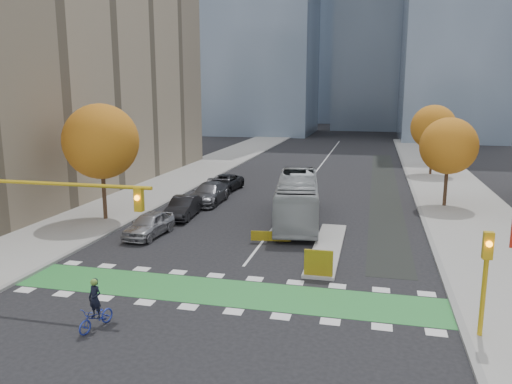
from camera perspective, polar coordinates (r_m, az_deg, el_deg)
The scene contains 22 objects.
ground at distance 21.96m, azimuth -4.87°, elevation -12.79°, with size 300.00×300.00×0.00m, color black.
sidewalk_west at distance 44.67m, azimuth -13.35°, elevation -0.45°, with size 7.00×120.00×0.15m, color gray.
sidewalk_east at distance 40.62m, azimuth 23.13°, elevation -2.23°, with size 7.00×120.00×0.15m, color gray.
curb_west at distance 43.23m, azimuth -9.20°, elevation -0.67°, with size 0.30×120.00×0.16m, color gray.
curb_east at distance 40.16m, azimuth 18.21°, elevation -2.02°, with size 0.30×120.00×0.16m, color gray.
bike_crossing at distance 23.27m, azimuth -3.70°, elevation -11.33°, with size 20.00×3.00×0.01m, color #297E35.
centre_line at distance 60.02m, azimuth 7.14°, elevation 2.67°, with size 0.15×70.00×0.01m, color silver.
bike_lane_paint at distance 49.82m, azimuth 14.44°, elevation 0.62°, with size 2.50×50.00×0.01m, color black.
median_island at distance 29.47m, azimuth 8.16°, elevation -6.32°, with size 1.60×10.00×0.16m, color gray.
hazard_board at distance 24.71m, azimuth 7.15°, elevation -8.04°, with size 1.40×0.12×1.30m, color yellow.
building_west at distance 51.16m, azimuth -23.89°, elevation 14.37°, with size 16.00×44.00×25.00m, color gray.
tree_west at distance 36.20m, azimuth -17.30°, elevation 5.53°, with size 5.20×5.20×8.22m.
tree_east_near at distance 41.58m, azimuth 21.15°, elevation 4.92°, with size 4.40×4.40×7.08m.
tree_east_far at distance 57.44m, azimuth 19.62°, elevation 6.98°, with size 4.80×4.80×7.65m.
traffic_signal_west at distance 23.90m, azimuth -23.83°, elevation -1.54°, with size 8.53×0.56×5.20m.
traffic_signal_east at distance 19.94m, azimuth 24.78°, elevation -7.95°, with size 0.35×0.43×4.10m.
cyclist at distance 20.60m, azimuth -17.82°, elevation -12.95°, with size 0.99×1.85×2.03m.
bus at distance 35.06m, azimuth 4.75°, elevation -0.78°, with size 2.73×11.67×3.25m, color #9CA1A4.
parked_car_a at distance 32.26m, azimuth -12.12°, elevation -3.64°, with size 1.80×4.48×1.52m, color #97979C.
parked_car_b at distance 36.57m, azimuth -8.30°, elevation -1.73°, with size 1.62×4.64×1.53m, color black.
parked_car_c at distance 41.05m, azimuth -5.39°, elevation -0.14°, with size 2.31×5.68×1.65m, color #4B4C50.
parked_car_d at distance 46.04m, azimuth -3.73°, elevation 1.02°, with size 2.44×5.29×1.47m, color black.
Camera 1 is at (6.39, -19.00, 8.96)m, focal length 35.00 mm.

